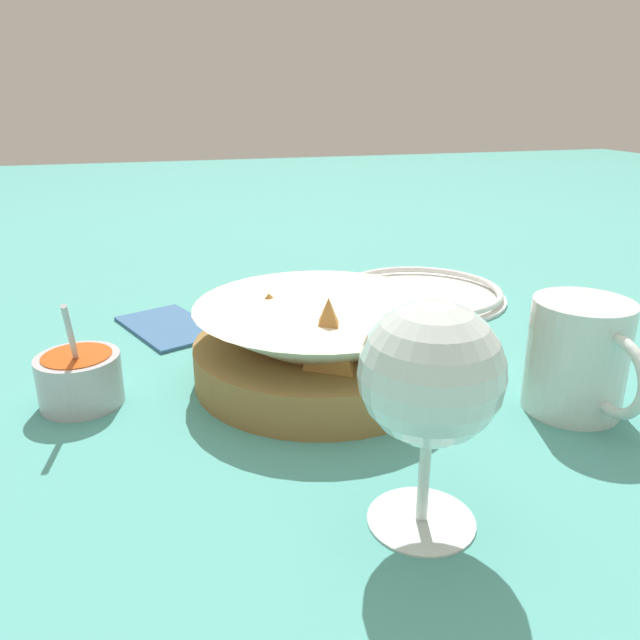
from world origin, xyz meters
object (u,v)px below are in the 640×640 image
Objects in this scene: beer_mug at (578,361)px; side_plate at (420,293)px; sauce_cup at (80,377)px; food_basket at (319,346)px; wine_glass at (430,380)px.

beer_mug is 0.31m from side_plate.
side_plate is at bearing 179.01° from beer_mug.
sauce_cup is 0.86× the size of beer_mug.
wine_glass reaches higher than food_basket.
wine_glass is (0.22, 0.00, 0.06)m from food_basket.
food_basket is at bearing -44.68° from side_plate.
beer_mug is (-0.10, 0.18, -0.05)m from wine_glass.
food_basket is 1.96× the size of beer_mug.
wine_glass is 0.66× the size of side_plate.
sauce_cup is 0.46× the size of side_plate.
side_plate is at bearing 135.32° from food_basket.
side_plate is (-0.31, 0.01, -0.04)m from beer_mug.
sauce_cup is 0.41m from beer_mug.
wine_glass is (0.22, 0.21, 0.07)m from sauce_cup.
food_basket is at bearing -179.13° from wine_glass.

